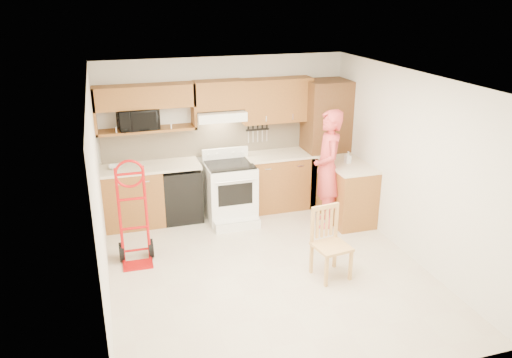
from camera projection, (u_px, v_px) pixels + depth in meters
name	position (u px, v px, depth m)	size (l,w,h in m)	color
floor	(267.00, 270.00, 6.71)	(4.00, 4.50, 0.02)	beige
ceiling	(269.00, 78.00, 5.83)	(4.00, 4.50, 0.02)	white
wall_back	(224.00, 134.00, 8.30)	(4.00, 0.02, 2.50)	silver
wall_front	(353.00, 272.00, 4.25)	(4.00, 0.02, 2.50)	silver
wall_left	(98.00, 200.00, 5.72)	(0.02, 4.50, 2.50)	silver
wall_right	(410.00, 166.00, 6.82)	(0.02, 4.50, 2.50)	silver
backsplash	(225.00, 138.00, 8.29)	(3.92, 0.03, 0.55)	beige
lower_cab_left	(133.00, 197.00, 7.87)	(0.90, 0.60, 0.90)	brown
dishwasher	(181.00, 194.00, 8.09)	(0.60, 0.60, 0.85)	black
lower_cab_right	(278.00, 181.00, 8.53)	(1.14, 0.60, 0.90)	brown
countertop_left	(150.00, 167.00, 7.79)	(1.50, 0.63, 0.04)	beige
countertop_right	(278.00, 155.00, 8.36)	(1.14, 0.63, 0.04)	beige
cab_return_right	(347.00, 193.00, 8.05)	(0.60, 1.00, 0.90)	brown
countertop_return	(349.00, 165.00, 7.88)	(0.63, 1.00, 0.04)	beige
pantry_tall	(325.00, 143.00, 8.54)	(0.70, 0.60, 2.10)	brown
upper_cab_left	(144.00, 96.00, 7.54)	(1.50, 0.33, 0.34)	brown
upper_shelf_mw	(147.00, 130.00, 7.72)	(1.50, 0.33, 0.04)	brown
upper_cab_center	(219.00, 95.00, 7.87)	(0.76, 0.33, 0.44)	brown
upper_cab_right	(277.00, 100.00, 8.18)	(1.14, 0.33, 0.70)	brown
range_hood	(220.00, 115.00, 7.92)	(0.76, 0.46, 0.14)	white
knife_strip	(258.00, 133.00, 8.40)	(0.40, 0.05, 0.29)	black
microwave	(138.00, 119.00, 7.63)	(0.58, 0.40, 0.32)	black
range	(231.00, 188.00, 7.97)	(0.75, 0.98, 1.10)	white
person	(328.00, 169.00, 7.71)	(0.67, 0.44, 1.83)	#D44245
hand_truck	(134.00, 218.00, 6.67)	(0.52, 0.47, 1.32)	#B20D0E
dining_chair	(332.00, 244.00, 6.40)	(0.42, 0.45, 0.92)	tan
soap_bottle	(348.00, 157.00, 7.88)	(0.08, 0.08, 0.18)	white
bowl	(115.00, 167.00, 7.64)	(0.21, 0.21, 0.05)	white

